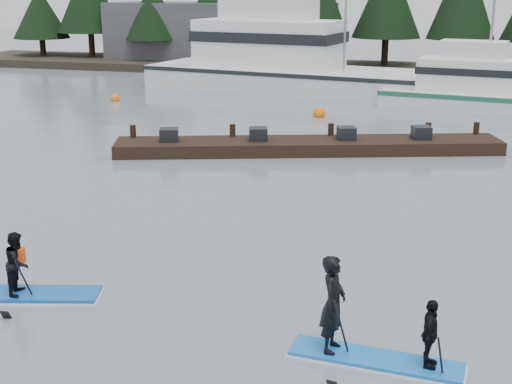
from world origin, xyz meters
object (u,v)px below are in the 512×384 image
(paddleboard_duo, at_px, (368,325))
(fishing_boat_large, at_px, (294,78))
(floating_dock, at_px, (308,146))
(fishing_boat_medium, at_px, (490,100))
(paddleboard_solo, at_px, (19,276))

(paddleboard_duo, bearing_deg, fishing_boat_large, 109.45)
(floating_dock, bearing_deg, paddleboard_duo, -93.01)
(fishing_boat_medium, xyz_separation_m, paddleboard_duo, (-2.71, -28.09, 0.20))
(floating_dock, distance_m, paddleboard_solo, 15.41)
(fishing_boat_medium, height_order, floating_dock, fishing_boat_medium)
(fishing_boat_large, xyz_separation_m, floating_dock, (4.39, -16.13, -0.59))
(floating_dock, bearing_deg, paddleboard_solo, -120.03)
(fishing_boat_medium, height_order, paddleboard_duo, fishing_boat_medium)
(paddleboard_solo, bearing_deg, paddleboard_duo, -20.12)
(floating_dock, xyz_separation_m, paddleboard_solo, (-3.00, -15.11, 0.24))
(fishing_boat_large, xyz_separation_m, paddleboard_duo, (8.83, -31.85, -0.14))
(fishing_boat_large, distance_m, fishing_boat_medium, 12.14)
(fishing_boat_large, distance_m, floating_dock, 16.73)
(paddleboard_solo, bearing_deg, fishing_boat_medium, 54.29)
(fishing_boat_medium, xyz_separation_m, floating_dock, (-7.15, -12.37, -0.25))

